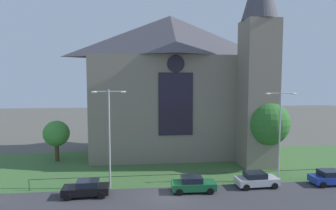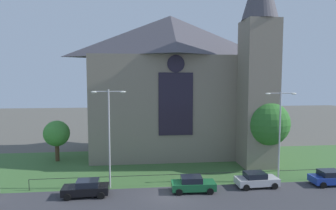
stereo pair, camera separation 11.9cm
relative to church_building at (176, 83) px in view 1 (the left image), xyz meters
name	(u,v)px [view 1 (the left image)]	position (x,y,z in m)	size (l,w,h in m)	color
ground	(160,164)	(-2.83, -5.64, -10.27)	(160.00, 160.00, 0.00)	#56544C
road_asphalt	(171,203)	(-2.83, -17.64, -10.27)	(120.00, 8.00, 0.01)	#38383D
grass_verge	(161,169)	(-2.83, -7.64, -10.27)	(120.00, 20.00, 0.01)	#3D6633
church_building	(176,83)	(0.00, 0.00, 0.00)	(23.20, 16.20, 26.00)	gray
iron_railing	(186,175)	(-0.77, -13.14, -9.30)	(31.00, 0.07, 1.13)	black
tree_left_far	(56,134)	(-16.29, -2.56, -6.60)	(3.41, 3.41, 5.42)	#4C3823
tree_right_near	(267,123)	(10.03, -8.34, -4.80)	(5.49, 5.49, 8.26)	#423021
streetlamp_near	(109,127)	(-8.45, -13.24, -4.16)	(3.37, 0.26, 9.84)	#B2B2B7
streetlamp_far	(280,126)	(9.20, -13.24, -4.30)	(3.37, 0.26, 9.59)	#B2B2B7
parked_car_black	(86,188)	(-10.47, -15.13, -9.53)	(4.24, 2.11, 1.51)	black
parked_car_green	(193,184)	(-0.41, -15.13, -9.53)	(4.27, 2.16, 1.51)	#196033
parked_car_silver	(256,180)	(6.20, -14.58, -9.53)	(4.26, 2.14, 1.51)	#B7B7BC
parked_car_blue	(331,177)	(14.10, -14.82, -9.53)	(4.23, 2.08, 1.51)	#1E3899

